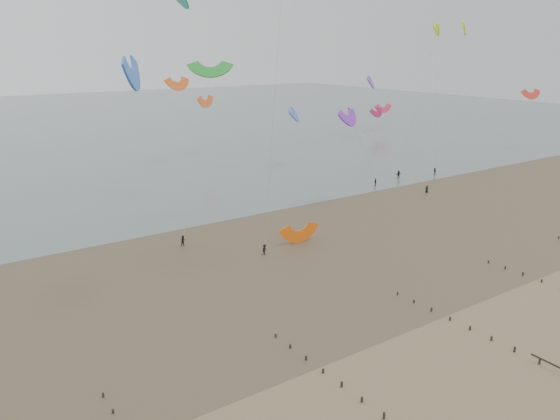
{
  "coord_description": "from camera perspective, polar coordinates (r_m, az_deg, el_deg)",
  "views": [
    {
      "loc": [
        -42.3,
        -30.08,
        29.05
      ],
      "look_at": [
        -2.48,
        28.0,
        8.0
      ],
      "focal_mm": 35.0,
      "sensor_mm": 36.0,
      "label": 1
    }
  ],
  "objects": [
    {
      "name": "ground",
      "position": [
        59.48,
        18.0,
        -13.49
      ],
      "size": [
        500.0,
        500.0,
        0.0
      ],
      "primitive_type": "plane",
      "color": "brown",
      "rests_on": "ground"
    },
    {
      "name": "kites_airborne",
      "position": [
        121.97,
        -15.12,
        12.69
      ],
      "size": [
        232.53,
        121.79,
        40.07
      ],
      "color": "#0A8773",
      "rests_on": "ground"
    },
    {
      "name": "kitesurfers",
      "position": [
        107.62,
        6.32,
        1.36
      ],
      "size": [
        106.36,
        23.93,
        1.85
      ],
      "color": "black",
      "rests_on": "ground"
    },
    {
      "name": "sea_and_shore",
      "position": [
        80.39,
        -3.53,
        -4.57
      ],
      "size": [
        500.0,
        665.0,
        0.03
      ],
      "color": "#475654",
      "rests_on": "ground"
    },
    {
      "name": "grounded_kite",
      "position": [
        84.84,
        2.03,
        -3.39
      ],
      "size": [
        6.1,
        4.95,
        3.16
      ],
      "primitive_type": null,
      "rotation": [
        1.54,
        0.0,
        -0.08
      ],
      "color": "#FF6110",
      "rests_on": "ground"
    }
  ]
}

